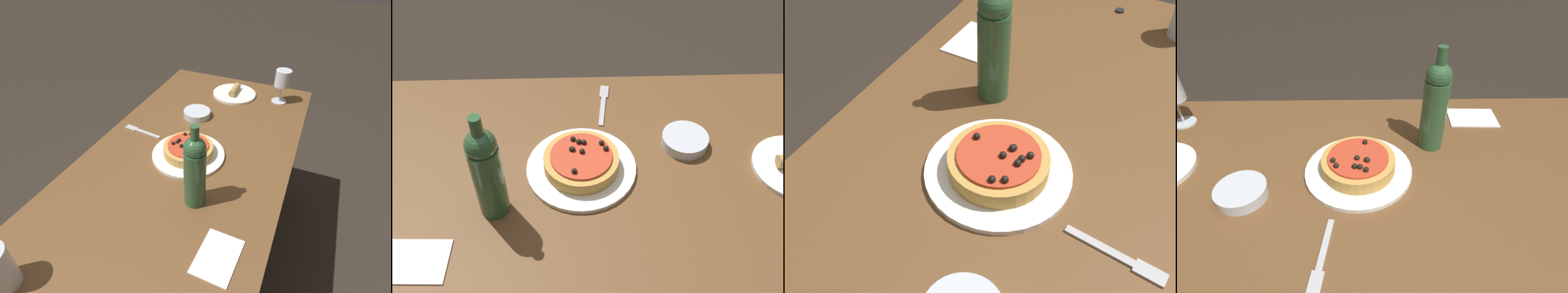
{
  "view_description": "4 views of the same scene",
  "coord_description": "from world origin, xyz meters",
  "views": [
    {
      "loc": [
        -0.81,
        -0.39,
        1.51
      ],
      "look_at": [
        0.04,
        -0.03,
        0.8
      ],
      "focal_mm": 28.0,
      "sensor_mm": 36.0,
      "label": 1
    },
    {
      "loc": [
        0.03,
        -0.78,
        1.65
      ],
      "look_at": [
        0.06,
        0.05,
        0.79
      ],
      "focal_mm": 42.0,
      "sensor_mm": 36.0,
      "label": 2
    },
    {
      "loc": [
        0.56,
        0.24,
        1.42
      ],
      "look_at": [
        0.07,
        -0.02,
        0.84
      ],
      "focal_mm": 42.0,
      "sensor_mm": 36.0,
      "label": 3
    },
    {
      "loc": [
        0.01,
        0.6,
        1.31
      ],
      "look_at": [
        0.0,
        -0.04,
        0.81
      ],
      "focal_mm": 28.0,
      "sensor_mm": 36.0,
      "label": 4
    }
  ],
  "objects": [
    {
      "name": "fork",
      "position": [
        0.11,
        0.26,
        0.76
      ],
      "size": [
        0.04,
        0.18,
        0.0
      ],
      "rotation": [
        0.0,
        0.0,
        1.45
      ],
      "color": "#B7B7BC",
      "rests_on": "dining_table"
    },
    {
      "name": "side_bowl",
      "position": [
        0.32,
        0.08,
        0.77
      ],
      "size": [
        0.12,
        0.12,
        0.03
      ],
      "color": "silver",
      "rests_on": "dining_table"
    },
    {
      "name": "paper_napkin",
      "position": [
        -0.34,
        -0.26,
        0.75
      ],
      "size": [
        0.16,
        0.12,
        0.0
      ],
      "color": "white",
      "rests_on": "dining_table"
    },
    {
      "name": "pizza",
      "position": [
        0.04,
        -0.0,
        0.79
      ],
      "size": [
        0.19,
        0.19,
        0.05
      ],
      "color": "gold",
      "rests_on": "dinner_plate"
    },
    {
      "name": "dining_table",
      "position": [
        0.0,
        0.0,
        0.66
      ],
      "size": [
        1.56,
        0.77,
        0.75
      ],
      "color": "brown",
      "rests_on": "ground_plane"
    },
    {
      "name": "wine_bottle",
      "position": [
        -0.17,
        -0.12,
        0.89
      ],
      "size": [
        0.07,
        0.07,
        0.3
      ],
      "color": "#2D5633",
      "rests_on": "dining_table"
    },
    {
      "name": "dinner_plate",
      "position": [
        0.04,
        -0.0,
        0.76
      ],
      "size": [
        0.28,
        0.28,
        0.01
      ],
      "color": "white",
      "rests_on": "dining_table"
    }
  ]
}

